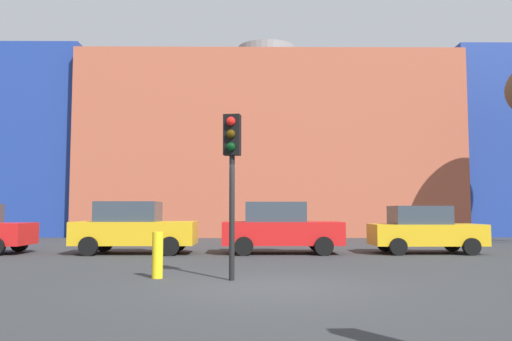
# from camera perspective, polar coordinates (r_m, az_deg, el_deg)

# --- Properties ---
(ground_plane) EXTENTS (200.00, 200.00, 0.00)m
(ground_plane) POSITION_cam_1_polar(r_m,az_deg,el_deg) (10.38, 1.87, -12.74)
(ground_plane) COLOR #2D3033
(building_backdrop) EXTENTS (37.18, 13.11, 12.62)m
(building_backdrop) POSITION_cam_1_polar(r_m,az_deg,el_deg) (34.91, 1.21, 2.07)
(building_backdrop) COLOR #B2563D
(building_backdrop) RESTS_ON ground_plane
(parked_car_1) EXTENTS (4.16, 2.04, 1.80)m
(parked_car_1) POSITION_cam_1_polar(r_m,az_deg,el_deg) (18.53, -13.39, -6.18)
(parked_car_1) COLOR gold
(parked_car_1) RESTS_ON ground_plane
(parked_car_2) EXTENTS (4.14, 2.03, 1.79)m
(parked_car_2) POSITION_cam_1_polar(r_m,az_deg,el_deg) (18.10, 2.71, -6.36)
(parked_car_2) COLOR red
(parked_car_2) RESTS_ON ground_plane
(parked_car_3) EXTENTS (3.82, 1.88, 1.66)m
(parked_car_3) POSITION_cam_1_polar(r_m,az_deg,el_deg) (19.07, 18.14, -6.25)
(parked_car_3) COLOR gold
(parked_car_3) RESTS_ON ground_plane
(traffic_light_island) EXTENTS (0.40, 0.39, 3.60)m
(traffic_light_island) POSITION_cam_1_polar(r_m,az_deg,el_deg) (11.24, -2.69, 1.46)
(traffic_light_island) COLOR black
(traffic_light_island) RESTS_ON ground_plane
(bollard_yellow_0) EXTENTS (0.24, 0.24, 1.02)m
(bollard_yellow_0) POSITION_cam_1_polar(r_m,az_deg,el_deg) (11.77, -10.85, -9.18)
(bollard_yellow_0) COLOR yellow
(bollard_yellow_0) RESTS_ON ground_plane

